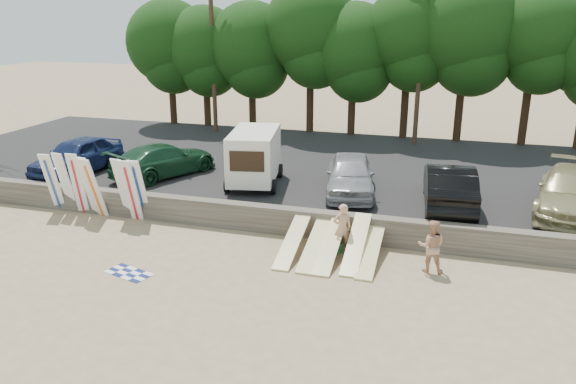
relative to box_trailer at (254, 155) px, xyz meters
name	(u,v)px	position (x,y,z in m)	size (l,w,h in m)	color
ground	(306,274)	(3.96, -6.28, -2.00)	(120.00, 120.00, 0.00)	tan
seawall	(328,225)	(3.96, -3.28, -1.50)	(44.00, 0.50, 1.00)	#6B6356
parking_lot	(362,173)	(3.96, 4.22, -1.65)	(44.00, 14.50, 0.70)	#282828
treeline	(384,39)	(3.78, 11.31, 4.27)	(32.95, 5.86, 9.11)	#382616
utility_poles	(420,57)	(5.96, 9.72, 3.42)	(25.80, 0.26, 9.00)	#473321
box_trailer	(254,155)	(0.00, 0.00, 0.00)	(2.62, 3.93, 2.33)	white
car_0	(77,156)	(-8.33, -0.68, -0.48)	(1.94, 4.82, 1.64)	#16234D
car_1	(164,160)	(-4.38, 0.13, -0.57)	(2.05, 5.05, 1.47)	#163E24
car_2	(350,175)	(4.14, -0.07, -0.51)	(1.89, 4.69, 1.60)	#9B9CA0
car_3	(449,186)	(8.00, -0.56, -0.48)	(1.76, 5.04, 1.66)	black
car_4	(571,192)	(12.31, 0.02, -0.51)	(2.23, 5.50, 1.60)	#9A9262
surfboard_upright_0	(53,183)	(-7.23, -3.78, -0.75)	(0.50, 0.06, 2.60)	white
surfboard_upright_1	(66,182)	(-6.71, -3.65, -0.73)	(0.50, 0.06, 2.60)	white
surfboard_upright_2	(78,184)	(-6.10, -3.71, -0.72)	(0.50, 0.06, 2.60)	white
surfboard_upright_3	(90,187)	(-5.48, -3.81, -0.74)	(0.50, 0.06, 2.60)	white
surfboard_upright_4	(94,188)	(-5.23, -3.90, -0.76)	(0.50, 0.06, 2.60)	white
surfboard_upright_5	(124,189)	(-4.02, -3.72, -0.74)	(0.50, 0.06, 2.60)	white
surfboard_upright_6	(139,190)	(-3.38, -3.65, -0.74)	(0.50, 0.06, 2.60)	white
surfboard_upright_7	(131,191)	(-3.63, -3.83, -0.74)	(0.50, 0.06, 2.60)	white
surfboard_low_0	(292,241)	(3.10, -4.92, -1.56)	(0.56, 3.00, 0.07)	beige
surfboard_low_1	(315,245)	(3.88, -4.93, -1.59)	(0.56, 3.00, 0.07)	beige
surfboard_low_2	(331,246)	(4.42, -4.95, -1.55)	(0.56, 3.00, 0.07)	beige
surfboard_low_3	(356,243)	(5.24, -4.78, -1.44)	(0.56, 3.00, 0.07)	beige
surfboard_low_4	(371,250)	(5.73, -4.83, -1.60)	(0.56, 3.00, 0.07)	beige
beachgoer_a	(342,228)	(4.67, -4.34, -1.14)	(0.63, 0.42, 1.73)	tan
beachgoer_b	(431,246)	(7.62, -4.99, -1.15)	(0.83, 0.65, 1.71)	tan
cooler	(335,248)	(4.48, -4.39, -1.84)	(0.38, 0.30, 0.32)	#227F3C
gear_bag	(325,242)	(4.00, -3.88, -1.89)	(0.30, 0.25, 0.22)	#D75819
beach_towel	(129,273)	(-1.39, -7.82, -2.00)	(1.50, 1.50, 0.00)	white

